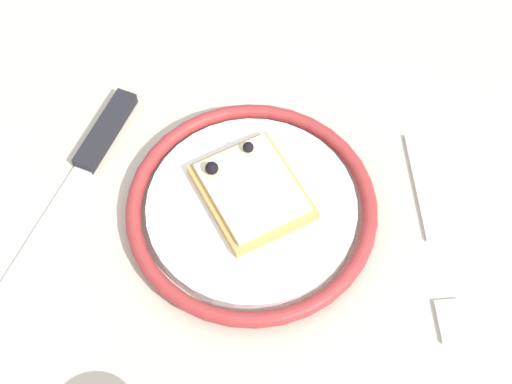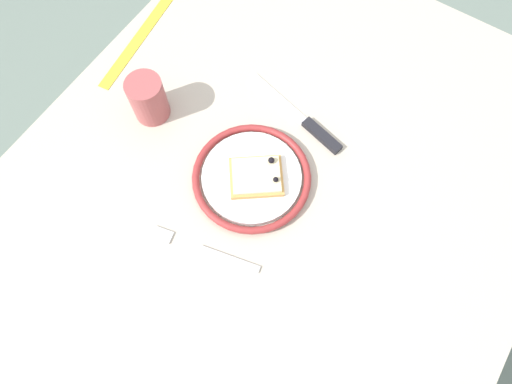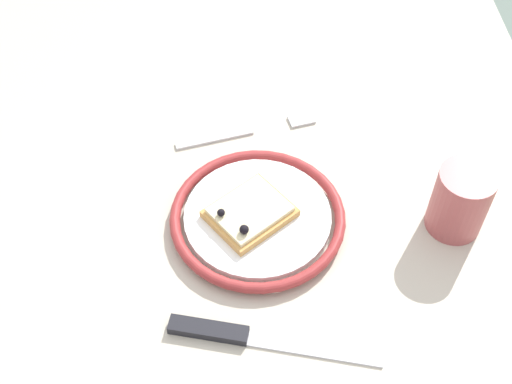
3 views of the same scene
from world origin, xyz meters
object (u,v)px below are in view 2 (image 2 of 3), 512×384
dining_table (273,203)px  measuring_tape (149,25)px  pizza_slice_near (257,176)px  plate (252,177)px  fork (204,250)px  knife (310,125)px  cup (148,99)px

dining_table → measuring_tape: bearing=68.3°
pizza_slice_near → measuring_tape: pizza_slice_near is taller
plate → fork: bearing=-178.4°
knife → cup: cup is taller
cup → measuring_tape: 0.22m
fork → dining_table: bearing=-13.5°
dining_table → cup: cup is taller
dining_table → fork: bearing=166.5°
dining_table → pizza_slice_near: pizza_slice_near is taller
plate → measuring_tape: size_ratio=0.61×
dining_table → measuring_tape: measuring_tape is taller
plate → knife: size_ratio=0.92×
cup → pizza_slice_near: bearing=-93.1°
plate → knife: (0.16, -0.03, -0.01)m
fork → measuring_tape: size_ratio=0.56×
pizza_slice_near → knife: pizza_slice_near is taller
measuring_tape → dining_table: bearing=-119.0°
pizza_slice_near → fork: 0.16m
pizza_slice_near → fork: size_ratio=0.62×
fork → cup: size_ratio=2.15×
plate → measuring_tape: 0.43m
dining_table → measuring_tape: (0.17, 0.43, 0.08)m
fork → cup: 0.31m
plate → cup: size_ratio=2.37×
knife → measuring_tape: knife is taller
plate → pizza_slice_near: (0.00, -0.01, 0.01)m
pizza_slice_near → cup: 0.26m
dining_table → pizza_slice_near: size_ratio=9.27×
dining_table → fork: 0.19m
dining_table → knife: 0.17m
plate → cup: 0.25m
measuring_tape → pizza_slice_near: bearing=-121.7°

